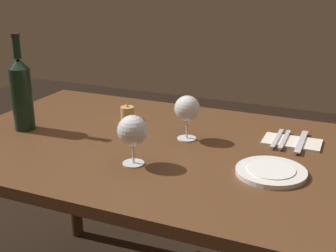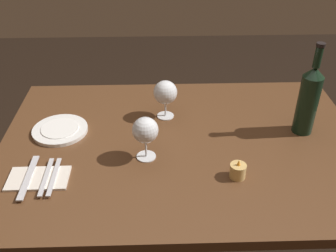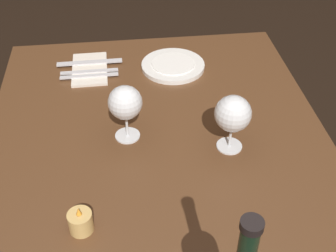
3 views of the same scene
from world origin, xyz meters
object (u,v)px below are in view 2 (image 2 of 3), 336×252
Objects in this scene: votive_candle at (238,171)px; dinner_plate at (60,130)px; wine_glass_right at (165,93)px; fork_outer at (54,177)px; wine_glass_left at (145,131)px; wine_bottle at (309,99)px; fork_inner at (46,177)px; table_knife at (28,177)px; folded_napkin at (38,178)px.

votive_candle reaches higher than dinner_plate.
wine_glass_right is 0.85× the size of fork_outer.
votive_candle is at bearing 179.26° from fork_outer.
wine_bottle is (-0.58, -0.14, 0.03)m from wine_glass_left.
wine_glass_right is at bearing -59.34° from votive_candle.
wine_glass_right is 0.52m from wine_bottle.
wine_bottle is at bearing -164.73° from fork_inner.
votive_candle is 0.37× the size of fork_inner.
dinner_plate is 0.27m from fork_inner.
wine_bottle reaches higher than fork_inner.
wine_glass_left is 0.45× the size of wine_bottle.
fork_outer is 0.86× the size of table_knife.
dinner_plate is 0.27m from folded_napkin.
folded_napkin is (0.41, 0.36, -0.10)m from wine_glass_right.
fork_outer is (-0.05, -0.00, 0.01)m from folded_napkin.
wine_glass_right is 0.75× the size of dinner_plate.
folded_napkin is 0.91× the size of table_knife.
fork_inner is at bearing -0.71° from votive_candle.
wine_glass_right reaches higher than table_knife.
folded_napkin is (0.63, -0.01, -0.02)m from votive_candle.
table_knife is at bearing -0.00° from folded_napkin.
table_knife is (0.03, -0.00, 0.01)m from folded_napkin.
votive_candle reaches higher than fork_outer.
wine_glass_left reaches higher than dinner_plate.
votive_candle is 0.66m from table_knife.
wine_glass_left reaches higher than votive_candle.
folded_napkin is at bearing 17.07° from wine_glass_left.
fork_inner is 1.00× the size of fork_outer.
votive_candle is at bearing 179.32° from folded_napkin.
dinner_plate is 0.97× the size of table_knife.
votive_candle is 0.60m from fork_inner.
wine_glass_right is 0.85× the size of fork_inner.
dinner_plate is (0.32, -0.16, -0.10)m from wine_glass_left.
table_knife is at bearing 39.33° from wine_glass_right.
wine_bottle reaches higher than table_knife.
table_knife reaches higher than folded_napkin.
fork_outer is at bearing -0.74° from votive_candle.
votive_candle is 0.67m from dinner_plate.
votive_candle is at bearing 159.03° from wine_glass_left.
fork_inner is at bearing 91.84° from dinner_plate.
wine_glass_left is 0.85× the size of fork_outer.
wine_glass_right reaches higher than fork_outer.
votive_candle reaches higher than folded_napkin.
wine_bottle reaches higher than folded_napkin.
dinner_plate is 0.27m from table_knife.
table_knife is at bearing 14.42° from wine_bottle.
table_knife is (0.05, 0.00, 0.00)m from fork_inner.
votive_candle is 0.58m from fork_outer.
wine_glass_right is at bearing -105.68° from wine_glass_left.
folded_napkin is (0.34, 0.10, -0.10)m from wine_glass_left.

